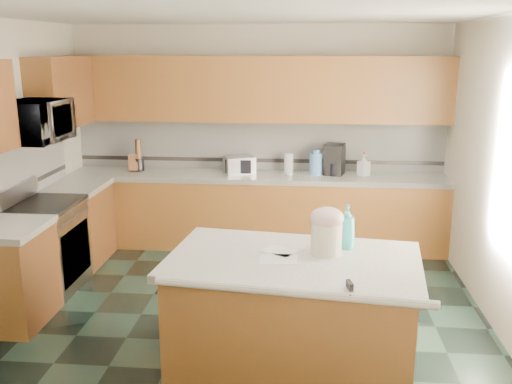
# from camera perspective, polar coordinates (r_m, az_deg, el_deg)

# --- Properties ---
(floor) EXTENTS (4.60, 4.60, 0.00)m
(floor) POSITION_cam_1_polar(r_m,az_deg,el_deg) (5.39, -1.97, -12.51)
(floor) COLOR black
(floor) RESTS_ON ground
(ceiling) EXTENTS (4.60, 4.60, 0.00)m
(ceiling) POSITION_cam_1_polar(r_m,az_deg,el_deg) (4.82, -2.26, 17.49)
(ceiling) COLOR white
(ceiling) RESTS_ON ground
(wall_back) EXTENTS (4.60, 0.04, 2.70)m
(wall_back) POSITION_cam_1_polar(r_m,az_deg,el_deg) (7.20, 0.25, 5.68)
(wall_back) COLOR silver
(wall_back) RESTS_ON ground
(wall_front) EXTENTS (4.60, 0.04, 2.70)m
(wall_front) POSITION_cam_1_polar(r_m,az_deg,el_deg) (2.75, -8.33, -9.06)
(wall_front) COLOR silver
(wall_front) RESTS_ON ground
(back_base_cab) EXTENTS (4.60, 0.60, 0.86)m
(back_base_cab) POSITION_cam_1_polar(r_m,az_deg,el_deg) (7.09, 0.01, -2.08)
(back_base_cab) COLOR #351B0D
(back_base_cab) RESTS_ON ground
(back_countertop) EXTENTS (4.60, 0.64, 0.06)m
(back_countertop) POSITION_cam_1_polar(r_m,az_deg,el_deg) (6.97, 0.01, 1.54)
(back_countertop) COLOR white
(back_countertop) RESTS_ON back_base_cab
(back_upper_cab) EXTENTS (4.60, 0.33, 0.78)m
(back_upper_cab) POSITION_cam_1_polar(r_m,az_deg,el_deg) (6.95, 0.12, 10.26)
(back_upper_cab) COLOR #351B0D
(back_upper_cab) RESTS_ON wall_back
(back_backsplash) EXTENTS (4.60, 0.02, 0.63)m
(back_backsplash) POSITION_cam_1_polar(r_m,az_deg,el_deg) (7.19, 0.22, 4.74)
(back_backsplash) COLOR silver
(back_backsplash) RESTS_ON back_countertop
(back_accent_band) EXTENTS (4.60, 0.01, 0.05)m
(back_accent_band) POSITION_cam_1_polar(r_m,az_deg,el_deg) (7.22, 0.22, 3.20)
(back_accent_band) COLOR black
(back_accent_band) RESTS_ON back_countertop
(left_base_cab_rear) EXTENTS (0.60, 0.82, 0.86)m
(left_base_cab_rear) POSITION_cam_1_polar(r_m,az_deg,el_deg) (6.90, -17.36, -3.22)
(left_base_cab_rear) COLOR #351B0D
(left_base_cab_rear) RESTS_ON ground
(left_counter_rear) EXTENTS (0.64, 0.82, 0.06)m
(left_counter_rear) POSITION_cam_1_polar(r_m,az_deg,el_deg) (6.78, -17.64, 0.49)
(left_counter_rear) COLOR white
(left_counter_rear) RESTS_ON left_base_cab_rear
(left_base_cab_front) EXTENTS (0.60, 0.72, 0.86)m
(left_base_cab_front) POSITION_cam_1_polar(r_m,az_deg,el_deg) (5.60, -23.29, -7.85)
(left_base_cab_front) COLOR #351B0D
(left_base_cab_front) RESTS_ON ground
(left_counter_front) EXTENTS (0.64, 0.72, 0.06)m
(left_counter_front) POSITION_cam_1_polar(r_m,az_deg,el_deg) (5.46, -23.76, -3.36)
(left_counter_front) COLOR white
(left_counter_front) RESTS_ON left_base_cab_front
(left_backsplash) EXTENTS (0.02, 2.30, 0.63)m
(left_backsplash) POSITION_cam_1_polar(r_m,az_deg,el_deg) (6.18, -22.96, 2.00)
(left_backsplash) COLOR silver
(left_backsplash) RESTS_ON wall_left
(left_accent_band) EXTENTS (0.01, 2.30, 0.05)m
(left_accent_band) POSITION_cam_1_polar(r_m,az_deg,el_deg) (6.22, -22.74, 0.25)
(left_accent_band) COLOR black
(left_accent_band) RESTS_ON wall_left
(left_upper_cab_rear) EXTENTS (0.33, 1.09, 0.78)m
(left_upper_cab_rear) POSITION_cam_1_polar(r_m,az_deg,el_deg) (6.80, -18.94, 9.41)
(left_upper_cab_rear) COLOR #351B0D
(left_upper_cab_rear) RESTS_ON wall_left
(range_body) EXTENTS (0.60, 0.76, 0.88)m
(range_body) POSITION_cam_1_polar(r_m,az_deg,el_deg) (6.21, -20.11, -5.29)
(range_body) COLOR #B7B7BC
(range_body) RESTS_ON ground
(range_oven_door) EXTENTS (0.02, 0.68, 0.55)m
(range_oven_door) POSITION_cam_1_polar(r_m,az_deg,el_deg) (6.11, -17.60, -5.81)
(range_oven_door) COLOR black
(range_oven_door) RESTS_ON range_body
(range_cooktop) EXTENTS (0.62, 0.78, 0.04)m
(range_cooktop) POSITION_cam_1_polar(r_m,az_deg,el_deg) (6.08, -20.48, -1.20)
(range_cooktop) COLOR black
(range_cooktop) RESTS_ON range_body
(range_handle) EXTENTS (0.02, 0.66, 0.02)m
(range_handle) POSITION_cam_1_polar(r_m,az_deg,el_deg) (5.98, -17.61, -2.40)
(range_handle) COLOR #B7B7BC
(range_handle) RESTS_ON range_body
(range_backguard) EXTENTS (0.06, 0.76, 0.18)m
(range_backguard) POSITION_cam_1_polar(r_m,az_deg,el_deg) (6.17, -22.75, -0.05)
(range_backguard) COLOR #B7B7BC
(range_backguard) RESTS_ON range_body
(microwave) EXTENTS (0.50, 0.73, 0.41)m
(microwave) POSITION_cam_1_polar(r_m,az_deg,el_deg) (5.93, -21.18, 6.58)
(microwave) COLOR #B7B7BC
(microwave) RESTS_ON wall_left
(island_base) EXTENTS (1.86, 1.20, 0.86)m
(island_base) POSITION_cam_1_polar(r_m,az_deg,el_deg) (4.45, 3.66, -12.47)
(island_base) COLOR #351B0D
(island_base) RESTS_ON ground
(island_top) EXTENTS (1.97, 1.31, 0.06)m
(island_top) POSITION_cam_1_polar(r_m,az_deg,el_deg) (4.26, 3.75, -6.94)
(island_top) COLOR white
(island_top) RESTS_ON island_base
(island_bullnose) EXTENTS (1.85, 0.28, 0.06)m
(island_bullnose) POSITION_cam_1_polar(r_m,az_deg,el_deg) (3.75, 3.51, -9.99)
(island_bullnose) COLOR white
(island_bullnose) RESTS_ON island_base
(treat_jar) EXTENTS (0.30, 0.30, 0.24)m
(treat_jar) POSITION_cam_1_polar(r_m,az_deg,el_deg) (4.32, 7.05, -4.59)
(treat_jar) COLOR beige
(treat_jar) RESTS_ON island_top
(treat_jar_lid) EXTENTS (0.25, 0.25, 0.16)m
(treat_jar_lid) POSITION_cam_1_polar(r_m,az_deg,el_deg) (4.27, 7.12, -2.56)
(treat_jar_lid) COLOR beige
(treat_jar_lid) RESTS_ON treat_jar
(treat_jar_knob) EXTENTS (0.08, 0.03, 0.03)m
(treat_jar_knob) POSITION_cam_1_polar(r_m,az_deg,el_deg) (4.25, 7.14, -1.88)
(treat_jar_knob) COLOR tan
(treat_jar_knob) RESTS_ON treat_jar_lid
(treat_jar_knob_end_l) EXTENTS (0.04, 0.04, 0.04)m
(treat_jar_knob_end_l) POSITION_cam_1_polar(r_m,az_deg,el_deg) (4.25, 6.57, -1.87)
(treat_jar_knob_end_l) COLOR tan
(treat_jar_knob_end_l) RESTS_ON treat_jar_lid
(treat_jar_knob_end_r) EXTENTS (0.04, 0.04, 0.04)m
(treat_jar_knob_end_r) POSITION_cam_1_polar(r_m,az_deg,el_deg) (4.26, 7.71, -1.90)
(treat_jar_knob_end_r) COLOR tan
(treat_jar_knob_end_r) RESTS_ON treat_jar_lid
(soap_bottle_island) EXTENTS (0.17, 0.17, 0.35)m
(soap_bottle_island) POSITION_cam_1_polar(r_m,az_deg,el_deg) (4.44, 9.07, -3.44)
(soap_bottle_island) COLOR teal
(soap_bottle_island) RESTS_ON island_top
(paper_sheet_a) EXTENTS (0.29, 0.22, 0.00)m
(paper_sheet_a) POSITION_cam_1_polar(r_m,az_deg,el_deg) (4.21, 2.29, -6.72)
(paper_sheet_a) COLOR white
(paper_sheet_a) RESTS_ON island_top
(paper_sheet_b) EXTENTS (0.31, 0.29, 0.00)m
(paper_sheet_b) POSITION_cam_1_polar(r_m,az_deg,el_deg) (4.38, 2.36, -5.91)
(paper_sheet_b) COLOR white
(paper_sheet_b) RESTS_ON island_top
(clamp_body) EXTENTS (0.04, 0.09, 0.08)m
(clamp_body) POSITION_cam_1_polar(r_m,az_deg,el_deg) (3.77, 9.35, -9.41)
(clamp_body) COLOR black
(clamp_body) RESTS_ON island_top
(clamp_handle) EXTENTS (0.01, 0.06, 0.01)m
(clamp_handle) POSITION_cam_1_polar(r_m,az_deg,el_deg) (3.73, 9.39, -10.03)
(clamp_handle) COLOR black
(clamp_handle) RESTS_ON island_top
(knife_block) EXTENTS (0.14, 0.18, 0.23)m
(knife_block) POSITION_cam_1_polar(r_m,az_deg,el_deg) (7.29, -12.17, 2.87)
(knife_block) COLOR #472814
(knife_block) RESTS_ON back_countertop
(utensil_crock) EXTENTS (0.13, 0.13, 0.16)m
(utensil_crock) POSITION_cam_1_polar(r_m,az_deg,el_deg) (7.31, -11.62, 2.73)
(utensil_crock) COLOR black
(utensil_crock) RESTS_ON back_countertop
(utensil_bundle) EXTENTS (0.07, 0.07, 0.23)m
(utensil_bundle) POSITION_cam_1_polar(r_m,az_deg,el_deg) (7.27, -11.69, 4.25)
(utensil_bundle) COLOR #472814
(utensil_bundle) RESTS_ON utensil_crock
(toaster_oven) EXTENTS (0.42, 0.37, 0.21)m
(toaster_oven) POSITION_cam_1_polar(r_m,az_deg,el_deg) (7.01, -1.68, 2.73)
(toaster_oven) COLOR #B7B7BC
(toaster_oven) RESTS_ON back_countertop
(toaster_oven_door) EXTENTS (0.32, 0.01, 0.17)m
(toaster_oven_door) POSITION_cam_1_polar(r_m,az_deg,el_deg) (6.90, -1.80, 2.54)
(toaster_oven_door) COLOR black
(toaster_oven_door) RESTS_ON toaster_oven
(paper_towel) EXTENTS (0.11, 0.11, 0.24)m
(paper_towel) POSITION_cam_1_polar(r_m,az_deg,el_deg) (7.01, 3.28, 2.87)
(paper_towel) COLOR white
(paper_towel) RESTS_ON back_countertop
(paper_towel_base) EXTENTS (0.16, 0.16, 0.01)m
(paper_towel_base) POSITION_cam_1_polar(r_m,az_deg,el_deg) (7.04, 3.27, 1.96)
(paper_towel_base) COLOR #B7B7BC
(paper_towel_base) RESTS_ON back_countertop
(water_jug) EXTENTS (0.16, 0.16, 0.26)m
(water_jug) POSITION_cam_1_polar(r_m,az_deg,el_deg) (6.97, 6.01, 2.83)
(water_jug) COLOR #5687D4
(water_jug) RESTS_ON back_countertop
(water_jug_neck) EXTENTS (0.08, 0.08, 0.04)m
(water_jug_neck) POSITION_cam_1_polar(r_m,az_deg,el_deg) (6.94, 6.05, 4.05)
(water_jug_neck) COLOR #5687D4
(water_jug_neck) RESTS_ON water_jug
(coffee_maker) EXTENTS (0.28, 0.30, 0.38)m
(coffee_maker) POSITION_cam_1_polar(r_m,az_deg,el_deg) (6.99, 7.85, 3.26)
(coffee_maker) COLOR black
(coffee_maker) RESTS_ON back_countertop
(coffee_carafe) EXTENTS (0.15, 0.15, 0.15)m
(coffee_carafe) POSITION_cam_1_polar(r_m,az_deg,el_deg) (6.95, 7.84, 2.28)
(coffee_carafe) COLOR black
(coffee_carafe) RESTS_ON back_countertop
(soap_bottle_back) EXTENTS (0.17, 0.17, 0.26)m
(soap_bottle_back) POSITION_cam_1_polar(r_m,az_deg,el_deg) (6.99, 10.72, 2.67)
(soap_bottle_back) COLOR white
(soap_bottle_back) RESTS_ON back_countertop
(soap_back_cap) EXTENTS (0.02, 0.02, 0.03)m
(soap_back_cap) POSITION_cam_1_polar(r_m,az_deg,el_deg) (6.97, 10.78, 3.84)
(soap_back_cap) COLOR red
(soap_back_cap) RESTS_ON soap_bottle_back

